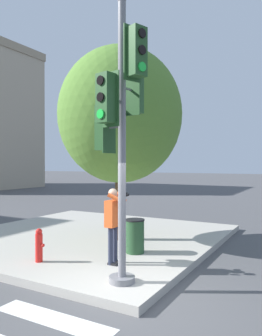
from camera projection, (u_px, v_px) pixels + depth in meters
ground_plane at (127, 300)px, 5.94m from camera, size 160.00×160.00×0.00m
sidewalk_corner at (88, 237)px, 10.70m from camera, size 8.00×8.00×0.18m
traffic_signal_pole at (121, 117)px, 6.30m from camera, size 1.19×1.18×5.53m
person_photographer at (114, 219)px, 7.53m from camera, size 0.58×0.54×1.73m
street_tree at (120, 115)px, 9.90m from camera, size 3.73×3.73×5.83m
fire_hydrant at (39, 245)px, 7.68m from camera, size 0.17×0.23×0.78m
trash_bin at (135, 236)px, 8.45m from camera, size 0.50×0.50×0.87m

